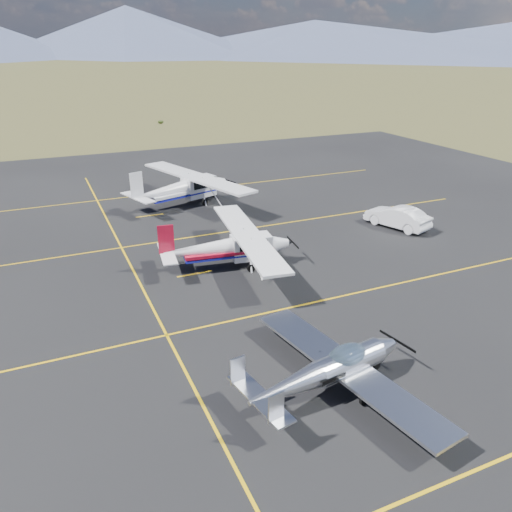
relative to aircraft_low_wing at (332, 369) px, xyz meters
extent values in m
plane|color=#383D1C|center=(1.50, 4.09, -0.96)|extent=(1600.00, 1600.00, 0.00)
cube|color=black|center=(1.50, 11.09, -0.96)|extent=(72.00, 72.00, 0.02)
cube|color=silver|center=(0.68, 0.11, -0.20)|extent=(2.93, 9.30, 0.12)
ellipsoid|color=#99BFD8|center=(0.68, 0.11, 0.29)|extent=(1.80, 1.21, 0.84)
cube|color=silver|center=(-3.05, -0.50, 0.09)|extent=(1.20, 3.13, 0.06)
cube|color=silver|center=(-3.02, -1.63, 0.55)|extent=(0.56, 0.15, 1.02)
cube|color=silver|center=(-3.38, 0.59, 0.55)|extent=(0.56, 0.15, 1.02)
cylinder|color=black|center=(2.29, 0.37, -0.78)|extent=(0.36, 0.15, 0.35)
cylinder|color=black|center=(0.67, -1.13, -0.75)|extent=(0.42, 0.18, 0.41)
cylinder|color=black|center=(0.28, 1.29, -0.75)|extent=(0.42, 0.18, 0.41)
cube|color=white|center=(1.87, 11.60, 0.10)|extent=(2.34, 1.44, 1.35)
cube|color=white|center=(1.67, 11.62, 0.80)|extent=(3.01, 11.14, 0.14)
cube|color=black|center=(1.87, 11.60, 0.38)|extent=(1.75, 1.40, 0.55)
cube|color=#AD0E27|center=(0.58, 11.77, 0.00)|extent=(5.13, 1.83, 0.18)
cube|color=#AD0E27|center=(-2.80, 12.23, 1.05)|extent=(0.85, 0.18, 1.60)
cube|color=white|center=(-2.80, 12.23, 0.25)|extent=(1.17, 3.28, 0.06)
cylinder|color=black|center=(3.16, 11.42, -0.77)|extent=(0.37, 0.15, 0.36)
cylinder|color=black|center=(1.43, 10.59, -0.73)|extent=(0.45, 0.19, 0.44)
cylinder|color=black|center=(1.71, 12.68, -0.73)|extent=(0.45, 0.19, 0.44)
cube|color=silver|center=(2.98, 24.57, 0.26)|extent=(2.81, 2.03, 1.55)
cube|color=silver|center=(2.76, 24.50, 1.06)|extent=(5.54, 12.59, 0.16)
cube|color=black|center=(2.98, 24.57, 0.58)|extent=(2.17, 1.86, 0.63)
cube|color=silver|center=(1.56, 24.12, 0.14)|extent=(5.88, 3.02, 0.21)
cube|color=silver|center=(-2.17, 22.93, 1.35)|extent=(0.96, 0.37, 1.84)
cube|color=silver|center=(-2.17, 22.93, 0.43)|extent=(1.94, 3.77, 0.07)
cylinder|color=black|center=(4.40, 25.03, -0.74)|extent=(0.43, 0.24, 0.41)
cylinder|color=black|center=(3.02, 23.32, -0.70)|extent=(0.53, 0.30, 0.51)
cylinder|color=black|center=(2.28, 25.62, -0.70)|extent=(0.53, 0.30, 0.51)
imported|color=white|center=(13.45, 13.23, -0.21)|extent=(2.95, 4.76, 1.48)
camera|label=1|loc=(-8.46, -12.39, 10.69)|focal=35.00mm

